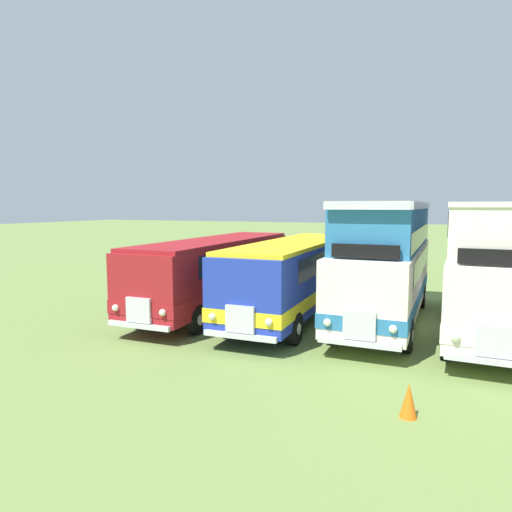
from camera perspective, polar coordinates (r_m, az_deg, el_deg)
ground_plane at (r=17.93m, az=21.04°, el=-8.33°), size 200.00×200.00×0.00m
bus_first_in_row at (r=19.58m, az=-4.78°, el=-1.48°), size 2.73×11.07×2.99m
bus_second_in_row at (r=18.42m, az=5.01°, el=-1.97°), size 2.74×11.06×2.99m
bus_third_in_row at (r=17.88m, az=15.86°, el=-0.50°), size 2.64×10.19×4.52m
bus_fourth_in_row at (r=17.71m, az=26.95°, el=-0.63°), size 2.79×10.50×4.49m
cone_near_end at (r=10.45m, az=18.46°, el=-16.67°), size 0.36×0.36×0.74m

